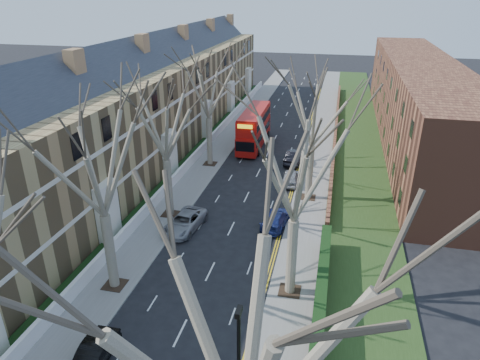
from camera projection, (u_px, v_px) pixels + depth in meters
The scene contains 19 objects.
pavement_left at pixel (231, 134), 57.80m from camera, with size 3.00×102.00×0.12m, color slate.
pavement_right at pixel (321, 141), 55.33m from camera, with size 3.00×102.00×0.12m, color slate.
terrace_left at pixel (151, 106), 50.02m from camera, with size 9.70×78.00×13.60m.
flats_right at pixel (417, 101), 54.50m from camera, with size 13.97×54.00×10.00m.
wall_hedge_right at pixel (315, 355), 21.68m from camera, with size 0.70×24.00×1.80m.
front_wall_left at pixel (202, 149), 50.80m from camera, with size 0.30×78.00×1.00m.
grass_verge_right at pixel (357, 143), 54.36m from camera, with size 6.00×102.00×0.06m.
tree_left_mid at pixel (95, 152), 24.52m from camera, with size 10.50×10.50×14.71m.
tree_left_far at pixel (163, 112), 33.54m from camera, with size 10.15×10.15×14.22m.
tree_left_dist at pixel (208, 79), 44.06m from camera, with size 10.50×10.50×14.71m.
tree_right_near at pixel (243, 328), 11.40m from camera, with size 10.85×10.85×15.20m.
tree_right_mid at pixel (298, 156), 23.95m from camera, with size 10.50×10.50×14.71m.
tree_right_far at pixel (315, 102), 36.52m from camera, with size 10.15×10.15×14.22m.
double_decker_bus at pixel (254, 129), 52.89m from camera, with size 2.79×10.66×4.46m.
car_left_mid at pixel (92, 356), 22.22m from camera, with size 1.36×3.89×1.28m, color black.
car_left_far at pixel (185, 222), 34.92m from camera, with size 2.25×4.87×1.35m, color gray.
car_right_near at pixel (276, 219), 35.44m from camera, with size 1.81×4.44×1.29m, color navy.
car_right_mid at pixel (291, 177), 43.14m from camera, with size 1.59×3.96×1.35m, color #94969C.
car_right_far at pixel (295, 157), 48.22m from camera, with size 1.57×4.51×1.49m, color black.
Camera 1 is at (7.61, -14.55, 18.15)m, focal length 32.00 mm.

